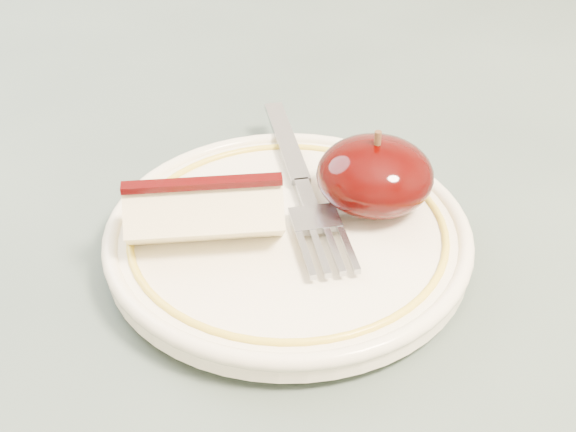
{
  "coord_description": "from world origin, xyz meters",
  "views": [
    {
      "loc": [
        -0.02,
        -0.37,
        1.04
      ],
      "look_at": [
        -0.04,
        -0.02,
        0.78
      ],
      "focal_mm": 50.0,
      "sensor_mm": 36.0,
      "label": 1
    }
  ],
  "objects_px": {
    "apple_half": "(375,175)",
    "fork": "(302,183)",
    "plate": "(288,236)",
    "table": "(343,343)"
  },
  "relations": [
    {
      "from": "apple_half",
      "to": "fork",
      "type": "xyz_separation_m",
      "value": [
        -0.04,
        0.01,
        -0.02
      ]
    },
    {
      "from": "plate",
      "to": "table",
      "type": "bearing_deg",
      "value": 25.61
    },
    {
      "from": "apple_half",
      "to": "fork",
      "type": "bearing_deg",
      "value": 161.65
    },
    {
      "from": "table",
      "to": "fork",
      "type": "xyz_separation_m",
      "value": [
        -0.03,
        0.02,
        0.11
      ]
    },
    {
      "from": "apple_half",
      "to": "plate",
      "type": "bearing_deg",
      "value": -151.5
    },
    {
      "from": "table",
      "to": "fork",
      "type": "bearing_deg",
      "value": 140.94
    },
    {
      "from": "fork",
      "to": "plate",
      "type": "bearing_deg",
      "value": 157.39
    },
    {
      "from": "table",
      "to": "plate",
      "type": "relative_size",
      "value": 4.36
    },
    {
      "from": "plate",
      "to": "fork",
      "type": "relative_size",
      "value": 1.14
    },
    {
      "from": "apple_half",
      "to": "fork",
      "type": "distance_m",
      "value": 0.05
    }
  ]
}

